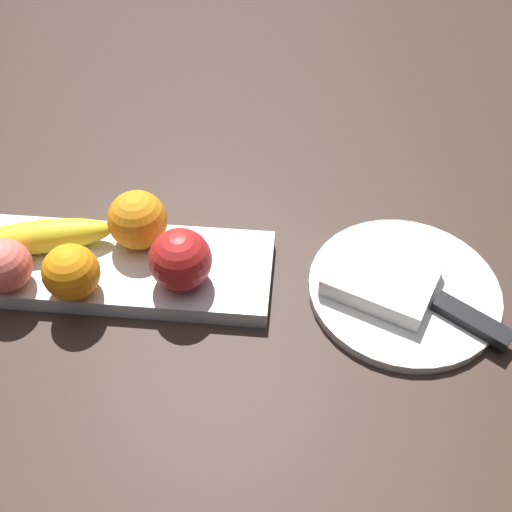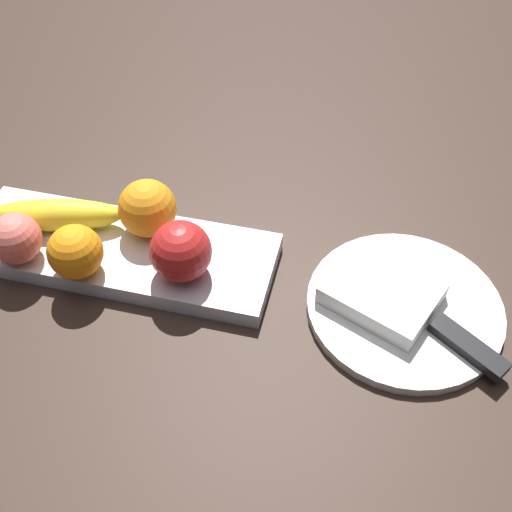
{
  "view_description": "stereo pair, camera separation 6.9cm",
  "coord_description": "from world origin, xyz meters",
  "px_view_note": "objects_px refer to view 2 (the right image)",
  "views": [
    {
      "loc": [
        -0.19,
        0.47,
        0.56
      ],
      "look_at": [
        -0.15,
        0.0,
        0.05
      ],
      "focal_mm": 42.49,
      "sensor_mm": 36.0,
      "label": 1
    },
    {
      "loc": [
        -0.26,
        0.46,
        0.56
      ],
      "look_at": [
        -0.15,
        0.0,
        0.05
      ],
      "focal_mm": 42.49,
      "sensor_mm": 36.0,
      "label": 2
    }
  ],
  "objects_px": {
    "apple": "(181,251)",
    "peach": "(15,239)",
    "fruit_tray": "(118,254)",
    "dinner_plate": "(404,310)",
    "orange_near_banana": "(147,208)",
    "knife": "(456,338)",
    "folded_napkin": "(382,295)",
    "orange_near_apple": "(75,252)",
    "banana": "(54,215)"
  },
  "relations": [
    {
      "from": "banana",
      "to": "peach",
      "type": "bearing_deg",
      "value": -123.1
    },
    {
      "from": "apple",
      "to": "knife",
      "type": "distance_m",
      "value": 0.32
    },
    {
      "from": "orange_near_banana",
      "to": "orange_near_apple",
      "type": "bearing_deg",
      "value": 56.17
    },
    {
      "from": "banana",
      "to": "folded_napkin",
      "type": "relative_size",
      "value": 1.46
    },
    {
      "from": "banana",
      "to": "folded_napkin",
      "type": "xyz_separation_m",
      "value": [
        -0.41,
        0.02,
        -0.02
      ]
    },
    {
      "from": "fruit_tray",
      "to": "banana",
      "type": "distance_m",
      "value": 0.09
    },
    {
      "from": "apple",
      "to": "fruit_tray",
      "type": "bearing_deg",
      "value": -11.36
    },
    {
      "from": "fruit_tray",
      "to": "folded_napkin",
      "type": "height_order",
      "value": "folded_napkin"
    },
    {
      "from": "peach",
      "to": "folded_napkin",
      "type": "relative_size",
      "value": 0.52
    },
    {
      "from": "fruit_tray",
      "to": "knife",
      "type": "height_order",
      "value": "knife"
    },
    {
      "from": "banana",
      "to": "knife",
      "type": "relative_size",
      "value": 1.08
    },
    {
      "from": "orange_near_banana",
      "to": "knife",
      "type": "distance_m",
      "value": 0.39
    },
    {
      "from": "apple",
      "to": "folded_napkin",
      "type": "distance_m",
      "value": 0.23
    },
    {
      "from": "fruit_tray",
      "to": "orange_near_banana",
      "type": "height_order",
      "value": "orange_near_banana"
    },
    {
      "from": "apple",
      "to": "dinner_plate",
      "type": "height_order",
      "value": "apple"
    },
    {
      "from": "orange_near_banana",
      "to": "knife",
      "type": "xyz_separation_m",
      "value": [
        -0.38,
        0.07,
        -0.04
      ]
    },
    {
      "from": "apple",
      "to": "folded_napkin",
      "type": "bearing_deg",
      "value": -175.43
    },
    {
      "from": "fruit_tray",
      "to": "orange_near_apple",
      "type": "bearing_deg",
      "value": 58.74
    },
    {
      "from": "knife",
      "to": "fruit_tray",
      "type": "bearing_deg",
      "value": 30.15
    },
    {
      "from": "peach",
      "to": "dinner_plate",
      "type": "height_order",
      "value": "peach"
    },
    {
      "from": "apple",
      "to": "folded_napkin",
      "type": "xyz_separation_m",
      "value": [
        -0.23,
        -0.02,
        -0.03
      ]
    },
    {
      "from": "apple",
      "to": "banana",
      "type": "height_order",
      "value": "apple"
    },
    {
      "from": "banana",
      "to": "orange_near_banana",
      "type": "distance_m",
      "value": 0.12
    },
    {
      "from": "orange_near_apple",
      "to": "peach",
      "type": "distance_m",
      "value": 0.08
    },
    {
      "from": "orange_near_banana",
      "to": "folded_napkin",
      "type": "xyz_separation_m",
      "value": [
        -0.29,
        0.04,
        -0.03
      ]
    },
    {
      "from": "orange_near_banana",
      "to": "dinner_plate",
      "type": "relative_size",
      "value": 0.32
    },
    {
      "from": "orange_near_banana",
      "to": "folded_napkin",
      "type": "relative_size",
      "value": 0.6
    },
    {
      "from": "banana",
      "to": "peach",
      "type": "distance_m",
      "value": 0.06
    },
    {
      "from": "fruit_tray",
      "to": "dinner_plate",
      "type": "distance_m",
      "value": 0.35
    },
    {
      "from": "apple",
      "to": "peach",
      "type": "distance_m",
      "value": 0.2
    },
    {
      "from": "fruit_tray",
      "to": "dinner_plate",
      "type": "xyz_separation_m",
      "value": [
        -0.35,
        0.0,
        -0.01
      ]
    },
    {
      "from": "banana",
      "to": "orange_near_apple",
      "type": "relative_size",
      "value": 2.71
    },
    {
      "from": "dinner_plate",
      "to": "orange_near_banana",
      "type": "bearing_deg",
      "value": -7.14
    },
    {
      "from": "orange_near_banana",
      "to": "fruit_tray",
      "type": "bearing_deg",
      "value": 53.53
    },
    {
      "from": "orange_near_banana",
      "to": "peach",
      "type": "distance_m",
      "value": 0.16
    },
    {
      "from": "orange_near_apple",
      "to": "peach",
      "type": "xyz_separation_m",
      "value": [
        0.08,
        -0.0,
        -0.0
      ]
    },
    {
      "from": "apple",
      "to": "dinner_plate",
      "type": "xyz_separation_m",
      "value": [
        -0.26,
        -0.02,
        -0.05
      ]
    },
    {
      "from": "banana",
      "to": "dinner_plate",
      "type": "distance_m",
      "value": 0.44
    },
    {
      "from": "peach",
      "to": "orange_near_apple",
      "type": "bearing_deg",
      "value": 177.03
    },
    {
      "from": "orange_near_apple",
      "to": "orange_near_banana",
      "type": "relative_size",
      "value": 0.89
    },
    {
      "from": "apple",
      "to": "orange_near_apple",
      "type": "xyz_separation_m",
      "value": [
        0.12,
        0.03,
        -0.0
      ]
    },
    {
      "from": "dinner_plate",
      "to": "fruit_tray",
      "type": "bearing_deg",
      "value": -0.0
    },
    {
      "from": "apple",
      "to": "folded_napkin",
      "type": "height_order",
      "value": "apple"
    },
    {
      "from": "banana",
      "to": "orange_near_banana",
      "type": "xyz_separation_m",
      "value": [
        -0.12,
        -0.02,
        0.02
      ]
    },
    {
      "from": "orange_near_banana",
      "to": "banana",
      "type": "bearing_deg",
      "value": 11.61
    },
    {
      "from": "fruit_tray",
      "to": "dinner_plate",
      "type": "height_order",
      "value": "fruit_tray"
    },
    {
      "from": "folded_napkin",
      "to": "knife",
      "type": "bearing_deg",
      "value": 157.96
    },
    {
      "from": "dinner_plate",
      "to": "folded_napkin",
      "type": "distance_m",
      "value": 0.03
    },
    {
      "from": "fruit_tray",
      "to": "orange_near_apple",
      "type": "distance_m",
      "value": 0.07
    },
    {
      "from": "fruit_tray",
      "to": "knife",
      "type": "bearing_deg",
      "value": 175.17
    }
  ]
}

